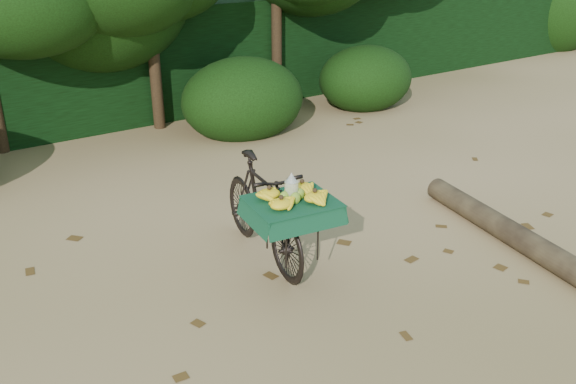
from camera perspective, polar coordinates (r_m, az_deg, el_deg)
ground at (r=5.59m, az=5.61°, el=-8.08°), size 80.00×80.00×0.00m
vendor_bicycle at (r=5.67m, az=-2.31°, el=-1.66°), size 0.82×1.79×1.00m
fallen_log at (r=6.24m, az=22.58°, el=-5.09°), size 0.90×3.28×0.24m
hedge_backdrop at (r=10.56m, az=-17.23°, el=11.42°), size 26.00×1.80×1.80m
tree_row at (r=9.46m, az=-20.26°, el=16.53°), size 14.50×2.00×4.00m
bush_clumps at (r=9.03m, az=-9.72°, el=7.26°), size 8.80×1.70×0.90m
leaf_litter at (r=6.02m, az=1.61°, el=-5.43°), size 7.00×7.30×0.01m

